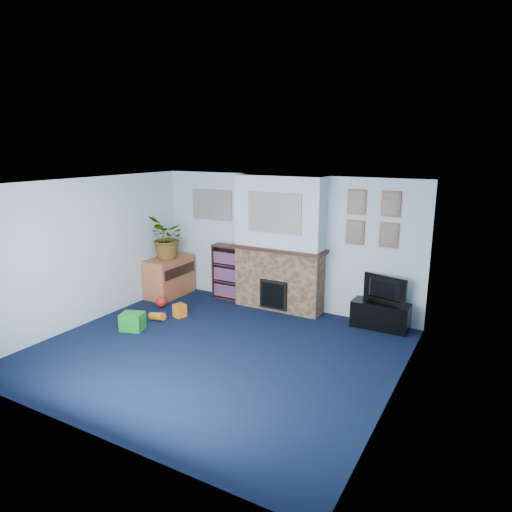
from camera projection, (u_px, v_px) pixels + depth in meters
The scene contains 26 objects.
floor at pixel (216, 351), 6.59m from camera, with size 5.00×4.50×0.01m, color black.
ceiling at pixel (212, 184), 6.03m from camera, with size 5.00×4.50×0.01m, color white.
wall_back at pixel (284, 242), 8.22m from camera, with size 5.00×0.04×2.40m, color silver.
wall_front at pixel (83, 326), 4.40m from camera, with size 5.00×0.04×2.40m, color silver.
wall_left at pixel (88, 251), 7.49m from camera, with size 0.04×4.50×2.40m, color silver.
wall_right at pixel (398, 300), 5.13m from camera, with size 0.04×4.50×2.40m, color silver.
chimney_breast at pixel (279, 245), 8.05m from camera, with size 1.72×0.50×2.40m.
collage_main at pixel (274, 213), 7.73m from camera, with size 1.00×0.03×0.68m, color gray.
collage_left at pixel (212, 205), 8.80m from camera, with size 0.90×0.03×0.58m, color gray.
portrait_tl at pixel (357, 202), 7.40m from camera, with size 0.30×0.03×0.40m, color brown.
portrait_tr at pixel (391, 204), 7.14m from camera, with size 0.30×0.03×0.40m, color brown.
portrait_bl at pixel (355, 232), 7.52m from camera, with size 0.30×0.03×0.40m, color brown.
portrait_br at pixel (389, 235), 7.26m from camera, with size 0.30×0.03×0.40m, color brown.
tv_stand at pixel (380, 315), 7.39m from camera, with size 0.91×0.38×0.43m, color black.
television at pixel (382, 290), 7.31m from camera, with size 0.74×0.10×0.43m, color black.
bookshelf at pixel (228, 273), 8.79m from camera, with size 0.58×0.28×1.05m.
sideboard at pixel (169, 278), 9.00m from camera, with size 0.54×0.98×0.76m, color #AB5D36.
potted_plant at pixel (167, 238), 8.74m from camera, with size 0.75×0.65×0.83m, color #26661E.
mantel_clock at pixel (278, 243), 8.00m from camera, with size 0.10×0.06×0.14m, color gold.
mantel_candle at pixel (290, 244), 7.90m from camera, with size 0.05×0.05×0.15m, color #B2BFC6.
mantel_teddy at pixel (252, 241), 8.25m from camera, with size 0.12×0.12×0.12m, color gray.
mantel_can at pixel (311, 248), 7.71m from camera, with size 0.06×0.06×0.12m, color orange.
green_crate at pixel (132, 321), 7.33m from camera, with size 0.35×0.28×0.28m, color #198C26.
toy_ball at pixel (161, 302), 8.37m from camera, with size 0.20×0.20×0.20m, color red.
toy_block at pixel (180, 311), 7.90m from camera, with size 0.18×0.18×0.22m, color orange.
toy_tube at pixel (157, 316), 7.74m from camera, with size 0.13×0.13×0.29m, color orange.
Camera 1 is at (3.47, -5.03, 2.89)m, focal length 32.00 mm.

